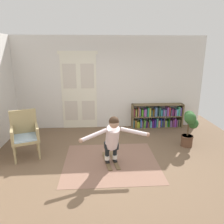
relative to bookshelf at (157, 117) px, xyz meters
name	(u,v)px	position (x,y,z in m)	size (l,w,h in m)	color
ground_plane	(117,166)	(-1.53, -2.39, -0.35)	(7.20, 7.20, 0.00)	brown
back_wall	(110,83)	(-1.53, 0.21, 1.10)	(6.00, 0.10, 2.90)	silver
double_door	(79,91)	(-2.51, 0.15, 0.88)	(1.22, 0.05, 2.45)	silver
rug	(111,162)	(-1.64, -2.21, -0.35)	(2.12, 1.90, 0.01)	#835E4D
bookshelf	(157,117)	(0.00, 0.00, 0.00)	(1.68, 0.30, 0.79)	brown
wicker_chair	(25,133)	(-3.66, -1.74, 0.23)	(0.77, 0.77, 1.10)	#9F8C5F
potted_plant	(190,125)	(0.45, -1.49, 0.23)	(0.42, 0.38, 0.96)	brown
skis_pair	(111,161)	(-1.65, -2.18, -0.33)	(0.39, 0.80, 0.07)	brown
person_skier	(113,137)	(-1.62, -2.36, 0.34)	(1.46, 0.69, 1.10)	white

